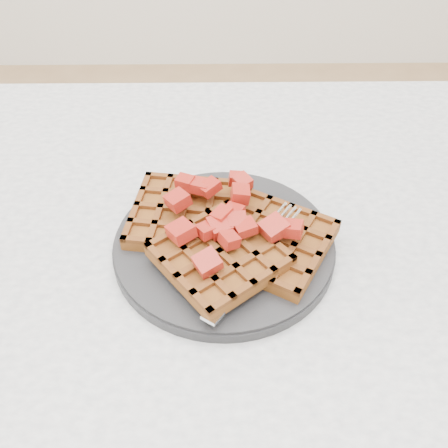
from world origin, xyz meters
TOP-DOWN VIEW (x-y plane):
  - table at (0.00, 0.00)m, footprint 1.20×0.80m
  - plate at (-0.12, 0.01)m, footprint 0.25×0.25m
  - waffles at (-0.12, 0.01)m, footprint 0.24×0.22m
  - strawberry_pile at (-0.12, 0.01)m, footprint 0.15×0.15m
  - fork at (-0.08, -0.02)m, footprint 0.12×0.16m

SIDE VIEW (x-z plane):
  - table at x=0.00m, z-range 0.26..1.01m
  - plate at x=-0.12m, z-range 0.75..0.77m
  - fork at x=-0.08m, z-range 0.77..0.78m
  - waffles at x=-0.12m, z-range 0.76..0.79m
  - strawberry_pile at x=-0.12m, z-range 0.79..0.82m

